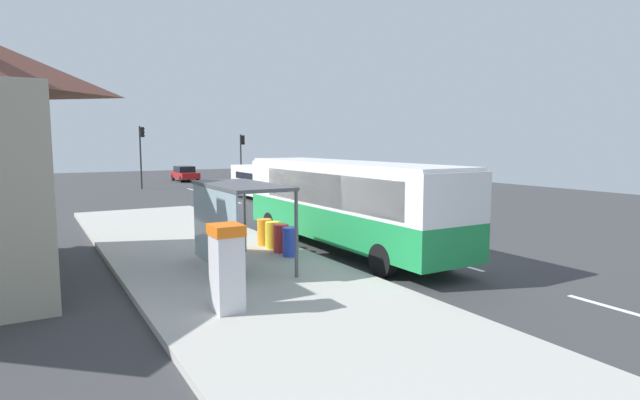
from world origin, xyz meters
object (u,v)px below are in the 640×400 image
Objects in this scene: bus at (344,200)px; ticket_machine at (227,267)px; traffic_light_far_side at (141,147)px; bus_shelter at (231,204)px; recycling_bin_red at (281,238)px; recycling_bin_blue at (291,242)px; recycling_bin_yellow at (273,235)px; sedan_near at (185,173)px; white_van at (258,180)px; traffic_light_near_side at (242,151)px; recycling_bin_orange at (264,232)px.

ticket_machine is at bearing -142.22° from bus.
traffic_light_far_side is 1.31× the size of bus_shelter.
recycling_bin_red is 0.18× the size of traffic_light_far_side.
recycling_bin_red is at bearing 52.97° from ticket_machine.
bus is 2.82m from recycling_bin_blue.
ticket_machine is 6.12m from recycling_bin_red.
bus reaches higher than ticket_machine.
ticket_machine is 6.69m from recycling_bin_yellow.
recycling_bin_yellow is (-6.50, -35.08, -0.14)m from sedan_near.
recycling_bin_yellow is 28.50m from traffic_light_far_side.
bus_shelter reaches higher than white_van.
recycling_bin_red is 1.00× the size of recycling_bin_yellow.
traffic_light_near_side is at bearing 71.04° from recycling_bin_red.
bus_shelter is at bearing -150.88° from recycling_bin_red.
white_van is at bearing 70.01° from recycling_bin_blue.
recycling_bin_orange is at bearing 90.00° from recycling_bin_red.
ticket_machine is at bearing -112.00° from traffic_light_near_side.
recycling_bin_orange is at bearing -92.27° from traffic_light_far_side.
recycling_bin_red is (-6.40, -16.89, -0.69)m from white_van.
recycling_bin_yellow is at bearing 90.00° from recycling_bin_red.
traffic_light_near_side is (3.30, 11.35, 1.75)m from white_van.
sedan_near is (0.10, 18.89, -0.55)m from white_van.
ticket_machine is 7.29m from recycling_bin_orange.
traffic_light_far_side is at bearing 92.73° from bus.
traffic_light_far_side is at bearing 87.73° from recycling_bin_orange.
sedan_near is at bearing 79.71° from recycling_bin_red.
bus is 11.60× the size of recycling_bin_red.
recycling_bin_red is 0.70m from recycling_bin_yellow.
recycling_bin_yellow is 0.70m from recycling_bin_orange.
recycling_bin_yellow is at bearing 162.29° from bus.
white_van is 1.30× the size of bus_shelter.
white_van is 18.73m from recycling_bin_blue.
recycling_bin_blue is (-6.40, -17.59, -0.69)m from white_van.
ticket_machine reaches higher than recycling_bin_yellow.
white_van is 5.48× the size of recycling_bin_red.
sedan_near is 2.28× the size of ticket_machine.
ticket_machine is 0.42× the size of traffic_light_near_side.
ticket_machine is 5.58m from recycling_bin_blue.
bus_shelter is at bearing 68.12° from ticket_machine.
bus_shelter is (-8.61, -18.13, 0.75)m from white_van.
traffic_light_near_side reaches higher than white_van.
recycling_bin_yellow is at bearing -92.22° from traffic_light_far_side.
bus_shelter is (-2.21, -1.23, 1.44)m from recycling_bin_red.
traffic_light_near_side reaches higher than recycling_bin_red.
traffic_light_near_side reaches higher than sedan_near.
bus_shelter is (-2.21, -0.53, 1.44)m from recycling_bin_blue.
traffic_light_near_side is at bearing 70.12° from recycling_bin_orange.
traffic_light_far_side reaches higher than ticket_machine.
white_van reaches higher than recycling_bin_orange.
recycling_bin_blue is 1.00× the size of recycling_bin_yellow.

